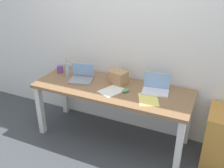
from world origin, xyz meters
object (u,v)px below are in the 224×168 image
at_px(computer_mouse, 126,91).
at_px(coffee_mug, 60,69).
at_px(laptop_right, 156,88).
at_px(desk, 112,95).
at_px(laptop_left, 82,77).
at_px(filing_cabinet, 223,138).
at_px(beer_bottle, 67,69).
at_px(cardboard_box, 118,77).

distance_m(computer_mouse, coffee_mug, 1.03).
distance_m(laptop_right, computer_mouse, 0.35).
height_order(desk, computer_mouse, computer_mouse).
xyz_separation_m(laptop_left, coffee_mug, (-0.39, 0.09, 0.01)).
xyz_separation_m(coffee_mug, filing_cabinet, (2.15, -0.02, -0.45)).
bearing_deg(filing_cabinet, desk, -175.40).
bearing_deg(beer_bottle, desk, -6.06).
relative_size(laptop_left, coffee_mug, 3.47).
bearing_deg(laptop_right, desk, -166.53).
relative_size(desk, laptop_left, 5.81).
bearing_deg(laptop_left, computer_mouse, -6.59).
relative_size(laptop_left, cardboard_box, 1.61).
bearing_deg(laptop_right, laptop_left, -175.20).
bearing_deg(beer_bottle, filing_cabinet, 1.00).
height_order(cardboard_box, filing_cabinet, cardboard_box).
distance_m(cardboard_box, coffee_mug, 0.85).
height_order(laptop_right, coffee_mug, laptop_right).
bearing_deg(cardboard_box, coffee_mug, -178.65).
relative_size(desk, coffee_mug, 20.17).
bearing_deg(coffee_mug, laptop_left, -12.87).
bearing_deg(filing_cabinet, laptop_right, 178.98).
height_order(desk, beer_bottle, beer_bottle).
xyz_separation_m(beer_bottle, computer_mouse, (0.86, -0.10, -0.08)).
xyz_separation_m(computer_mouse, filing_cabinet, (1.13, 0.14, -0.42)).
bearing_deg(desk, laptop_right, 13.47).
xyz_separation_m(laptop_right, coffee_mug, (-1.33, 0.01, -0.00)).
xyz_separation_m(desk, laptop_left, (-0.44, 0.04, 0.14)).
relative_size(laptop_right, coffee_mug, 3.47).
height_order(computer_mouse, cardboard_box, cardboard_box).
bearing_deg(laptop_left, desk, -5.32).
height_order(laptop_left, filing_cabinet, laptop_left).
height_order(desk, laptop_left, laptop_left).
bearing_deg(desk, computer_mouse, -9.57).
height_order(laptop_left, computer_mouse, laptop_left).
xyz_separation_m(laptop_left, laptop_right, (0.95, 0.08, 0.01)).
bearing_deg(computer_mouse, beer_bottle, -160.29).
relative_size(laptop_left, filing_cabinet, 0.51).
height_order(desk, coffee_mug, coffee_mug).
height_order(laptop_left, coffee_mug, laptop_left).
bearing_deg(cardboard_box, desk, -96.15).
height_order(laptop_right, computer_mouse, laptop_right).
distance_m(computer_mouse, cardboard_box, 0.26).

